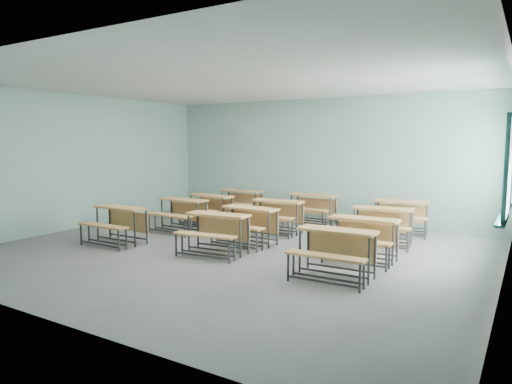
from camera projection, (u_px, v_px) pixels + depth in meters
room at (240, 167)px, 8.58m from camera, size 9.04×8.04×3.24m
desk_unit_r0c0 at (117, 219)px, 9.30m from camera, size 1.21×0.82×0.75m
desk_unit_r0c1 at (215, 227)px, 8.42m from camera, size 1.28×0.92×0.75m
desk_unit_r0c2 at (334, 246)px, 6.92m from camera, size 1.22×0.83×0.75m
desk_unit_r1c0 at (181, 210)px, 10.56m from camera, size 1.23×0.85×0.75m
desk_unit_r1c1 at (247, 220)px, 9.24m from camera, size 1.24×0.86×0.75m
desk_unit_r1c2 at (362, 233)px, 7.95m from camera, size 1.22×0.83×0.75m
desk_unit_r2c0 at (208, 205)px, 11.37m from camera, size 1.30×0.96×0.75m
desk_unit_r2c1 at (276, 211)px, 10.35m from camera, size 1.22×0.84×0.75m
desk_unit_r2c2 at (382, 220)px, 9.18m from camera, size 1.29×0.94×0.75m
desk_unit_r3c0 at (239, 199)px, 12.50m from camera, size 1.21×0.82×0.75m
desk_unit_r3c1 at (311, 204)px, 11.47m from camera, size 1.25×0.87×0.75m
desk_unit_r3c2 at (401, 212)px, 10.29m from camera, size 1.30×0.96×0.75m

